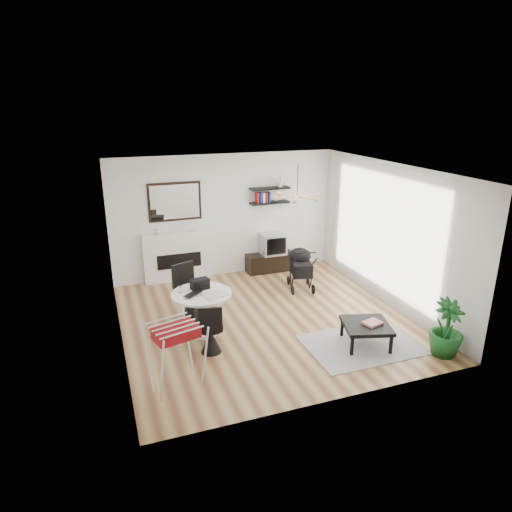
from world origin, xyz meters
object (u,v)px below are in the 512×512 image
object	(u,v)px
fireplace	(178,251)
drying_rack	(176,355)
dining_table	(202,307)
coffee_table	(366,326)
potted_plant	(447,328)
crt_tv	(273,244)
tv_console	(270,262)
stroller	(301,270)

from	to	relation	value
fireplace	drying_rack	xyz separation A→B (m)	(-0.78, -3.96, -0.16)
dining_table	coffee_table	world-z (taller)	dining_table
drying_rack	potted_plant	distance (m)	4.10
coffee_table	crt_tv	bearing A→B (deg)	92.29
crt_tv	potted_plant	xyz separation A→B (m)	(1.14, -4.35, -0.20)
tv_console	potted_plant	world-z (taller)	potted_plant
potted_plant	crt_tv	bearing A→B (deg)	104.62
fireplace	tv_console	world-z (taller)	fireplace
fireplace	drying_rack	bearing A→B (deg)	-101.13
tv_console	stroller	distance (m)	1.20
fireplace	drying_rack	world-z (taller)	fireplace
tv_console	coffee_table	bearing A→B (deg)	-86.90
stroller	crt_tv	bearing A→B (deg)	112.46
coffee_table	potted_plant	xyz separation A→B (m)	(0.99, -0.66, 0.12)
coffee_table	potted_plant	size ratio (longest dim) A/B	0.97
dining_table	coffee_table	distance (m)	2.71
crt_tv	potted_plant	bearing A→B (deg)	-75.38
fireplace	potted_plant	distance (m)	5.56
tv_console	potted_plant	size ratio (longest dim) A/B	1.22
fireplace	dining_table	xyz separation A→B (m)	(-0.08, -2.52, -0.20)
stroller	fireplace	bearing A→B (deg)	165.08
tv_console	potted_plant	distance (m)	4.52
drying_rack	fireplace	bearing A→B (deg)	63.68
dining_table	coffee_table	size ratio (longest dim) A/B	1.14
stroller	potted_plant	distance (m)	3.34
tv_console	drying_rack	size ratio (longest dim) A/B	1.12
dining_table	drying_rack	size ratio (longest dim) A/B	1.01
dining_table	potted_plant	size ratio (longest dim) A/B	1.11
crt_tv	drying_rack	xyz separation A→B (m)	(-2.93, -3.83, -0.13)
fireplace	coffee_table	world-z (taller)	fireplace
tv_console	drying_rack	bearing A→B (deg)	-126.86
fireplace	dining_table	bearing A→B (deg)	-91.78
fireplace	crt_tv	world-z (taller)	fireplace
dining_table	potted_plant	bearing A→B (deg)	-30.29
fireplace	coffee_table	distance (m)	4.47
potted_plant	tv_console	bearing A→B (deg)	105.25
fireplace	stroller	size ratio (longest dim) A/B	2.28
tv_console	dining_table	xyz separation A→B (m)	(-2.17, -2.39, 0.28)
crt_tv	coffee_table	xyz separation A→B (m)	(0.15, -3.69, -0.32)
tv_console	dining_table	distance (m)	3.24
tv_console	dining_table	size ratio (longest dim) A/B	1.11
crt_tv	stroller	xyz separation A→B (m)	(0.17, -1.16, -0.25)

